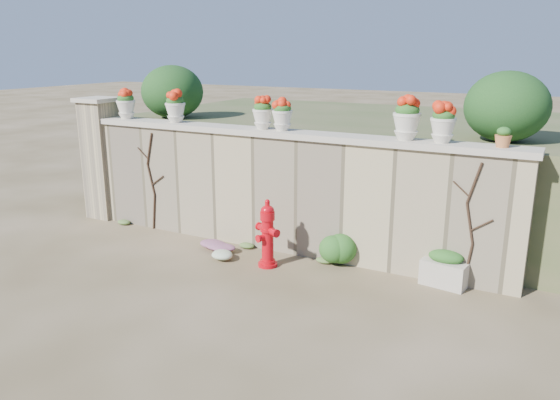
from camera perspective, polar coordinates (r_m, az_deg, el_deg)
The scene contains 21 objects.
ground at distance 8.34m, azimuth -5.95°, elevation -8.78°, with size 80.00×80.00×0.00m, color #4B3F25.
stone_wall at distance 9.47m, azimuth -0.07°, elevation 0.69°, with size 8.00×0.40×2.00m, color tan.
wall_cap at distance 9.25m, azimuth -0.07°, elevation 6.99°, with size 8.10×0.52×0.10m, color beige.
gate_pillar at distance 11.89m, azimuth -18.07°, elevation 4.25°, with size 0.72×0.72×2.48m.
raised_fill at distance 12.31m, azimuth 6.96°, elevation 4.04°, with size 9.00×6.00×2.00m, color #384C23.
back_shrub_left at distance 11.96m, azimuth -11.17°, elevation 11.04°, with size 1.30×1.30×1.10m, color #143814.
back_shrub_right at distance 9.36m, azimuth 22.61°, elevation 9.01°, with size 1.30×1.30×1.10m, color #143814.
vine_left at distance 10.78m, azimuth -13.28°, elevation 2.06°, with size 0.60×0.04×1.91m.
vine_right at distance 8.29m, azimuth 19.28°, elevation -2.42°, with size 0.60×0.04×1.91m.
fire_hydrant at distance 8.78m, azimuth -1.32°, elevation -3.49°, with size 0.48×0.34×1.12m.
planter_box at distance 8.55m, azimuth 16.85°, elevation -6.92°, with size 0.71×0.48×0.55m.
green_shrub at distance 8.99m, azimuth 5.76°, elevation -4.77°, with size 0.67×0.60×0.64m, color #1E5119.
magenta_clump at distance 9.63m, azimuth -6.59°, elevation -4.75°, with size 0.79×0.53×0.21m, color #AD2296.
white_flowers at distance 9.25m, azimuth -6.36°, elevation -5.62°, with size 0.56×0.45×0.20m, color white.
urn_pot_0 at distance 11.20m, azimuth -15.80°, elevation 9.62°, with size 0.37×0.37×0.58m.
urn_pot_1 at distance 10.41m, azimuth -10.89°, elevation 9.54°, with size 0.37×0.37×0.58m.
urn_pot_2 at distance 9.37m, azimuth -1.82°, elevation 9.05°, with size 0.35×0.35×0.54m.
urn_pot_3 at distance 9.19m, azimuth 0.24°, elevation 8.91°, with size 0.34×0.34×0.54m.
urn_pot_4 at distance 8.42m, azimuth 13.11°, elevation 8.30°, with size 0.41×0.41×0.65m.
urn_pot_5 at distance 8.30m, azimuth 16.68°, elevation 7.71°, with size 0.37×0.37×0.58m.
terracotta_pot at distance 8.20m, azimuth 22.29°, elevation 6.00°, with size 0.23×0.23×0.27m.
Camera 1 is at (4.30, -6.28, 3.41)m, focal length 35.00 mm.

